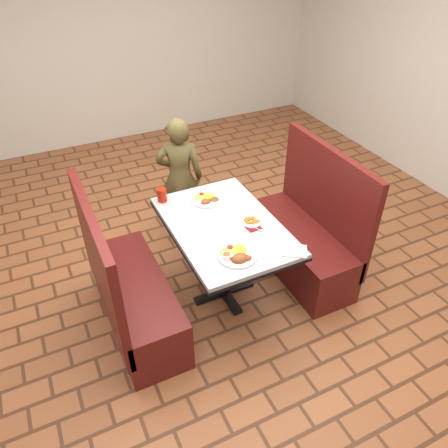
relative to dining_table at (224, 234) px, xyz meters
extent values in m
plane|color=#975631|center=(0.00, 0.00, -0.65)|extent=(7.00, 7.00, 0.00)
cube|color=silver|center=(0.00, 3.50, 0.75)|extent=(6.00, 0.04, 2.80)
cube|color=#AEB1B3|center=(0.00, 0.00, 0.08)|extent=(0.80, 1.20, 0.03)
cube|color=black|center=(0.00, 0.00, 0.05)|extent=(0.81, 1.21, 0.02)
cylinder|color=black|center=(0.00, 0.00, -0.30)|extent=(0.10, 0.10, 0.69)
cube|color=black|center=(0.00, 0.00, -0.64)|extent=(0.55, 0.08, 0.03)
cube|color=black|center=(0.00, 0.00, -0.64)|extent=(0.08, 0.55, 0.03)
cube|color=#5B1714|center=(-0.75, 0.00, -0.43)|extent=(0.45, 1.20, 0.45)
cube|color=#5B1714|center=(-0.97, 0.00, 0.05)|extent=(0.06, 1.20, 0.95)
cube|color=#5B1714|center=(0.75, 0.00, -0.43)|extent=(0.45, 1.20, 0.45)
cube|color=#5B1714|center=(0.97, 0.00, 0.05)|extent=(0.06, 1.20, 0.95)
imported|color=brown|center=(0.03, 1.04, -0.04)|extent=(0.53, 0.45, 1.23)
cylinder|color=white|center=(-0.08, -0.38, 0.10)|extent=(0.29, 0.29, 0.02)
ellipsoid|color=yellow|center=(-0.05, -0.35, 0.14)|extent=(0.12, 0.12, 0.05)
ellipsoid|color=#92C850|center=(-0.13, -0.33, 0.13)|extent=(0.12, 0.10, 0.04)
cylinder|color=red|center=(-0.10, -0.31, 0.13)|extent=(0.04, 0.04, 0.01)
ellipsoid|color=brown|center=(-0.09, -0.44, 0.15)|extent=(0.12, 0.10, 0.07)
ellipsoid|color=brown|center=(-0.05, -0.46, 0.14)|extent=(0.07, 0.05, 0.04)
cylinder|color=white|center=(-0.17, -0.40, 0.13)|extent=(0.07, 0.07, 0.04)
cylinder|color=brown|center=(-0.17, -0.40, 0.15)|extent=(0.05, 0.05, 0.01)
cylinder|color=white|center=(0.02, 0.36, 0.10)|extent=(0.26, 0.26, 0.02)
ellipsoid|color=yellow|center=(0.04, 0.39, 0.13)|extent=(0.10, 0.10, 0.05)
ellipsoid|color=#92C850|center=(-0.03, 0.41, 0.13)|extent=(0.10, 0.09, 0.03)
cylinder|color=red|center=(0.00, 0.43, 0.13)|extent=(0.04, 0.04, 0.01)
ellipsoid|color=brown|center=(0.07, 0.33, 0.12)|extent=(0.08, 0.08, 0.03)
ellipsoid|color=brown|center=(-0.01, 0.32, 0.14)|extent=(0.09, 0.07, 0.05)
cylinder|color=white|center=(0.20, -0.07, 0.10)|extent=(0.17, 0.17, 0.01)
cube|color=maroon|center=(0.18, -0.13, 0.10)|extent=(0.12, 0.12, 0.00)
cube|color=silver|center=(0.19, -0.15, 0.10)|extent=(0.06, 0.13, 0.00)
cylinder|color=#B11D0B|center=(-0.32, 0.52, 0.15)|extent=(0.08, 0.08, 0.12)
cube|color=white|center=(0.30, -0.51, 0.10)|extent=(0.23, 0.22, 0.01)
cube|color=silver|center=(-0.11, -0.34, 0.11)|extent=(0.02, 0.17, 0.00)
cube|color=silver|center=(-0.13, -0.41, 0.11)|extent=(0.01, 0.14, 0.00)
camera|label=1|loc=(-1.19, -2.45, 2.10)|focal=35.00mm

